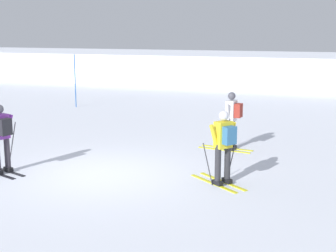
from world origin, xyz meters
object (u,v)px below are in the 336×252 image
Objects in this scene: skier_white at (232,118)px; skier_yellow at (224,144)px; trail_marker_pole at (75,81)px; skier_purple at (1,135)px.

skier_yellow is (0.50, -3.26, -0.00)m from skier_white.
trail_marker_pole is at bearing 146.47° from skier_white.
skier_white and skier_purple have the same top height.
skier_white is 6.35m from skier_purple.
skier_white is at bearing 98.66° from skier_yellow.
skier_white is 0.72× the size of trail_marker_pole.
skier_yellow is 0.72× the size of trail_marker_pole.
skier_purple is (-5.30, -0.89, 0.00)m from skier_yellow.
skier_white is at bearing -33.53° from trail_marker_pole.
skier_yellow is at bearing -44.86° from trail_marker_pole.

